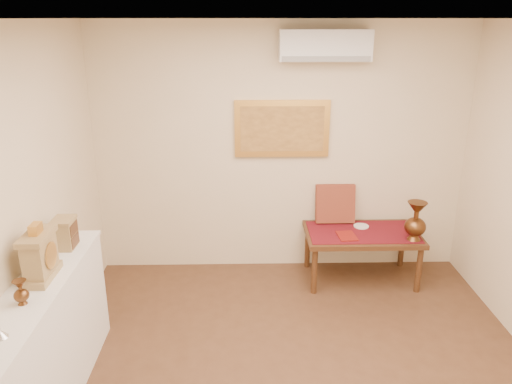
{
  "coord_description": "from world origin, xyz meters",
  "views": [
    {
      "loc": [
        -0.4,
        -2.95,
        2.71
      ],
      "look_at": [
        -0.3,
        1.15,
        1.27
      ],
      "focal_mm": 35.0,
      "sensor_mm": 36.0,
      "label": 1
    }
  ],
  "objects_px": {
    "wooden_chest": "(65,233)",
    "low_table": "(362,238)",
    "display_ledge": "(42,353)",
    "mantel_clock": "(40,255)",
    "brass_urn_tall": "(416,217)"
  },
  "relations": [
    {
      "from": "wooden_chest",
      "to": "low_table",
      "type": "xyz_separation_m",
      "value": [
        2.67,
        1.2,
        -0.62
      ]
    },
    {
      "from": "display_ledge",
      "to": "mantel_clock",
      "type": "bearing_deg",
      "value": 87.03
    },
    {
      "from": "display_ledge",
      "to": "mantel_clock",
      "type": "height_order",
      "value": "mantel_clock"
    },
    {
      "from": "brass_urn_tall",
      "to": "low_table",
      "type": "bearing_deg",
      "value": 156.74
    },
    {
      "from": "low_table",
      "to": "wooden_chest",
      "type": "bearing_deg",
      "value": -155.84
    },
    {
      "from": "brass_urn_tall",
      "to": "mantel_clock",
      "type": "bearing_deg",
      "value": -154.72
    },
    {
      "from": "brass_urn_tall",
      "to": "mantel_clock",
      "type": "height_order",
      "value": "mantel_clock"
    },
    {
      "from": "wooden_chest",
      "to": "low_table",
      "type": "height_order",
      "value": "wooden_chest"
    },
    {
      "from": "display_ledge",
      "to": "wooden_chest",
      "type": "xyz_separation_m",
      "value": [
        0.01,
        0.68,
        0.61
      ]
    },
    {
      "from": "low_table",
      "to": "brass_urn_tall",
      "type": "bearing_deg",
      "value": -23.26
    },
    {
      "from": "display_ledge",
      "to": "wooden_chest",
      "type": "height_order",
      "value": "wooden_chest"
    },
    {
      "from": "display_ledge",
      "to": "low_table",
      "type": "distance_m",
      "value": 3.27
    },
    {
      "from": "brass_urn_tall",
      "to": "display_ledge",
      "type": "relative_size",
      "value": 0.24
    },
    {
      "from": "wooden_chest",
      "to": "low_table",
      "type": "distance_m",
      "value": 2.99
    },
    {
      "from": "brass_urn_tall",
      "to": "display_ledge",
      "type": "bearing_deg",
      "value": -152.06
    }
  ]
}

